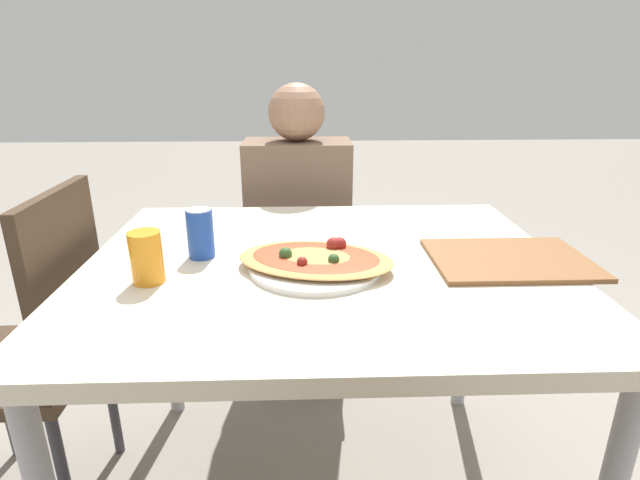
# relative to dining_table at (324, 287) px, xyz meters

# --- Properties ---
(dining_table) EXTENTS (1.18, 0.97, 0.78)m
(dining_table) POSITION_rel_dining_table_xyz_m (0.00, 0.00, 0.00)
(dining_table) COLOR beige
(dining_table) RESTS_ON ground_plane
(chair_far_seated) EXTENTS (0.40, 0.40, 0.95)m
(chair_far_seated) POSITION_rel_dining_table_xyz_m (-0.07, 0.82, -0.18)
(chair_far_seated) COLOR #3F2D1E
(chair_far_seated) RESTS_ON ground_plane
(chair_side_left) EXTENTS (0.40, 0.40, 0.95)m
(chair_side_left) POSITION_rel_dining_table_xyz_m (-0.78, 0.05, -0.18)
(chair_side_left) COLOR #3F2D1E
(chair_side_left) RESTS_ON ground_plane
(person_seated) EXTENTS (0.40, 0.25, 1.17)m
(person_seated) POSITION_rel_dining_table_xyz_m (-0.07, 0.70, -0.01)
(person_seated) COLOR #2D2D38
(person_seated) RESTS_ON ground_plane
(pizza_main) EXTENTS (0.42, 0.33, 0.06)m
(pizza_main) POSITION_rel_dining_table_xyz_m (-0.02, -0.05, 0.09)
(pizza_main) COLOR white
(pizza_main) RESTS_ON dining_table
(soda_can) EXTENTS (0.07, 0.07, 0.12)m
(soda_can) POSITION_rel_dining_table_xyz_m (-0.31, 0.04, 0.14)
(soda_can) COLOR #1E47B2
(soda_can) RESTS_ON dining_table
(drink_glass) EXTENTS (0.07, 0.07, 0.12)m
(drink_glass) POSITION_rel_dining_table_xyz_m (-0.40, -0.11, 0.13)
(drink_glass) COLOR orange
(drink_glass) RESTS_ON dining_table
(serving_tray) EXTENTS (0.38, 0.28, 0.01)m
(serving_tray) POSITION_rel_dining_table_xyz_m (0.46, -0.02, 0.08)
(serving_tray) COLOR brown
(serving_tray) RESTS_ON dining_table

